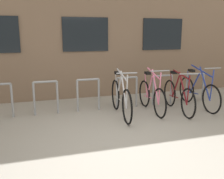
{
  "coord_description": "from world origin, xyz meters",
  "views": [
    {
      "loc": [
        -1.42,
        -4.05,
        1.87
      ],
      "look_at": [
        0.29,
        1.6,
        0.56
      ],
      "focal_mm": 41.03,
      "sensor_mm": 36.0,
      "label": 1
    }
  ],
  "objects": [
    {
      "name": "storefront_building",
      "position": [
        0.0,
        5.85,
        2.93
      ],
      "size": [
        28.0,
        5.34,
        5.85
      ],
      "color": "#7A604C",
      "rests_on": "ground"
    },
    {
      "name": "bicycle_blue",
      "position": [
        2.54,
        1.41,
        0.39
      ],
      "size": [
        0.44,
        1.81,
        1.1
      ],
      "color": "black",
      "rests_on": "ground"
    },
    {
      "name": "bicycle_pink",
      "position": [
        1.24,
        1.41,
        0.38
      ],
      "size": [
        0.44,
        1.65,
        1.08
      ],
      "color": "black",
      "rests_on": "ground"
    },
    {
      "name": "ground_plane",
      "position": [
        0.0,
        0.0,
        0.0
      ],
      "size": [
        42.0,
        42.0,
        0.0
      ],
      "primitive_type": "plane",
      "color": "#9E998E"
    },
    {
      "name": "bike_rack",
      "position": [
        -0.22,
        1.9,
        0.49
      ],
      "size": [
        6.58,
        0.05,
        0.8
      ],
      "color": "gray",
      "rests_on": "ground"
    },
    {
      "name": "bicycle_silver",
      "position": [
        0.42,
        1.32,
        0.41
      ],
      "size": [
        0.44,
        1.85,
        1.1
      ],
      "color": "black",
      "rests_on": "ground"
    },
    {
      "name": "bicycle_maroon",
      "position": [
        1.86,
        1.23,
        0.38
      ],
      "size": [
        0.44,
        1.71,
        1.02
      ],
      "color": "black",
      "rests_on": "ground"
    }
  ]
}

